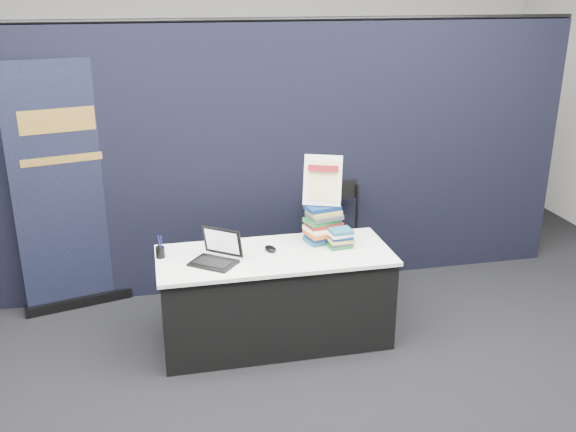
{
  "coord_description": "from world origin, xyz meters",
  "views": [
    {
      "loc": [
        -0.87,
        -3.89,
        2.7
      ],
      "look_at": [
        0.1,
        0.55,
        1.05
      ],
      "focal_mm": 40.0,
      "sensor_mm": 36.0,
      "label": 1
    }
  ],
  "objects_px": {
    "info_sign": "(323,181)",
    "laptop": "(213,255)",
    "book_stack_short": "(340,238)",
    "pullup_banner": "(68,204)",
    "book_stack_tall": "(323,224)",
    "stacking_chair": "(339,236)",
    "display_table": "(275,297)"
  },
  "relations": [
    {
      "from": "book_stack_tall",
      "to": "stacking_chair",
      "type": "distance_m",
      "value": 0.69
    },
    {
      "from": "book_stack_short",
      "to": "info_sign",
      "type": "bearing_deg",
      "value": 121.68
    },
    {
      "from": "laptop",
      "to": "info_sign",
      "type": "bearing_deg",
      "value": 52.59
    },
    {
      "from": "pullup_banner",
      "to": "laptop",
      "type": "bearing_deg",
      "value": -56.65
    },
    {
      "from": "display_table",
      "to": "pullup_banner",
      "type": "bearing_deg",
      "value": 149.19
    },
    {
      "from": "pullup_banner",
      "to": "book_stack_short",
      "type": "bearing_deg",
      "value": -38.03
    },
    {
      "from": "laptop",
      "to": "stacking_chair",
      "type": "bearing_deg",
      "value": 68.87
    },
    {
      "from": "laptop",
      "to": "book_stack_short",
      "type": "xyz_separation_m",
      "value": [
        1.01,
        0.08,
        0.02
      ]
    },
    {
      "from": "laptop",
      "to": "stacking_chair",
      "type": "relative_size",
      "value": 0.41
    },
    {
      "from": "display_table",
      "to": "info_sign",
      "type": "relative_size",
      "value": 4.42
    },
    {
      "from": "book_stack_tall",
      "to": "info_sign",
      "type": "height_order",
      "value": "info_sign"
    },
    {
      "from": "info_sign",
      "to": "book_stack_tall",
      "type": "bearing_deg",
      "value": -68.36
    },
    {
      "from": "pullup_banner",
      "to": "info_sign",
      "type": "bearing_deg",
      "value": -35.01
    },
    {
      "from": "book_stack_short",
      "to": "stacking_chair",
      "type": "bearing_deg",
      "value": 73.54
    },
    {
      "from": "book_stack_short",
      "to": "info_sign",
      "type": "distance_m",
      "value": 0.47
    },
    {
      "from": "book_stack_tall",
      "to": "stacking_chair",
      "type": "height_order",
      "value": "book_stack_tall"
    },
    {
      "from": "book_stack_short",
      "to": "pullup_banner",
      "type": "relative_size",
      "value": 0.09
    },
    {
      "from": "book_stack_short",
      "to": "display_table",
      "type": "bearing_deg",
      "value": -178.16
    },
    {
      "from": "book_stack_short",
      "to": "stacking_chair",
      "type": "height_order",
      "value": "stacking_chair"
    },
    {
      "from": "book_stack_tall",
      "to": "info_sign",
      "type": "distance_m",
      "value": 0.35
    },
    {
      "from": "info_sign",
      "to": "laptop",
      "type": "bearing_deg",
      "value": -143.02
    },
    {
      "from": "display_table",
      "to": "book_stack_short",
      "type": "distance_m",
      "value": 0.69
    },
    {
      "from": "book_stack_tall",
      "to": "laptop",
      "type": "bearing_deg",
      "value": -166.47
    },
    {
      "from": "laptop",
      "to": "book_stack_tall",
      "type": "distance_m",
      "value": 0.94
    },
    {
      "from": "book_stack_short",
      "to": "pullup_banner",
      "type": "bearing_deg",
      "value": 156.27
    },
    {
      "from": "stacking_chair",
      "to": "display_table",
      "type": "bearing_deg",
      "value": -145.85
    },
    {
      "from": "display_table",
      "to": "pullup_banner",
      "type": "xyz_separation_m",
      "value": [
        -1.59,
        0.95,
        0.58
      ]
    },
    {
      "from": "laptop",
      "to": "stacking_chair",
      "type": "distance_m",
      "value": 1.44
    },
    {
      "from": "laptop",
      "to": "pullup_banner",
      "type": "xyz_separation_m",
      "value": [
        -1.11,
        1.01,
        0.14
      ]
    },
    {
      "from": "book_stack_tall",
      "to": "pullup_banner",
      "type": "distance_m",
      "value": 2.16
    },
    {
      "from": "laptop",
      "to": "book_stack_tall",
      "type": "relative_size",
      "value": 1.39
    },
    {
      "from": "book_stack_short",
      "to": "pullup_banner",
      "type": "distance_m",
      "value": 2.32
    }
  ]
}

